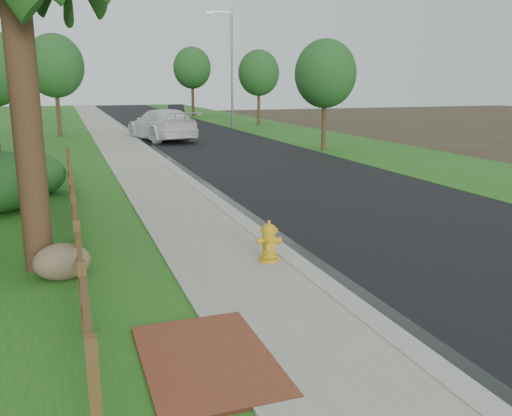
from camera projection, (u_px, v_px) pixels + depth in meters
name	position (u px, v px, depth m)	size (l,w,h in m)	color
ground	(327.00, 311.00, 8.50)	(120.00, 120.00, 0.00)	#352A1D
road	(176.00, 128.00, 42.12)	(8.00, 90.00, 0.02)	black
curb	(121.00, 129.00, 40.74)	(0.40, 90.00, 0.12)	#98988B
wet_gutter	(126.00, 129.00, 40.87)	(0.50, 90.00, 0.00)	black
sidewalk	(103.00, 129.00, 40.32)	(2.20, 90.00, 0.10)	gray
grass_strip	(76.00, 130.00, 39.71)	(1.60, 90.00, 0.06)	#1E5D1A
verge_far	(259.00, 125.00, 44.36)	(6.00, 90.00, 0.04)	#1E5D1A
brick_patch	(207.00, 361.00, 6.85)	(1.60, 2.40, 0.11)	brown
ranch_fence	(73.00, 205.00, 13.06)	(0.12, 16.92, 1.10)	#52301B
fire_hydrant	(269.00, 243.00, 10.48)	(0.53, 0.43, 0.81)	gold
white_suv	(162.00, 125.00, 33.04)	(2.65, 6.51, 1.89)	white
dark_car_mid	(173.00, 117.00, 42.86)	(1.76, 4.37, 1.49)	black
dark_car_far	(176.00, 112.00, 51.40)	(1.48, 4.24, 1.40)	black
streetlight	(230.00, 62.00, 40.79)	(2.02, 0.38, 8.74)	slate
boulder	(62.00, 262.00, 9.78)	(1.01, 0.76, 0.68)	brown
shrub_c	(35.00, 175.00, 16.96)	(1.86, 1.86, 1.34)	#1F4217
tree_near_right	(325.00, 74.00, 27.31)	(3.13, 3.13, 5.63)	#3D2B19
tree_mid_left	(55.00, 66.00, 34.20)	(3.63, 3.63, 6.50)	#3D2B19
tree_mid_right	(259.00, 73.00, 43.68)	(3.34, 3.34, 6.05)	#3D2B19
tree_far_right	(192.00, 68.00, 54.40)	(3.78, 3.78, 6.97)	#3D2B19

